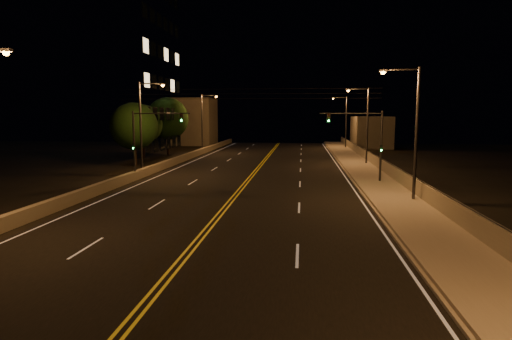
# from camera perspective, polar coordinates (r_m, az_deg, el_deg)

# --- Properties ---
(road) EXTENTS (18.00, 120.00, 0.02)m
(road) POSITION_cam_1_polar(r_m,az_deg,el_deg) (27.33, -3.73, -4.59)
(road) COLOR black
(road) RESTS_ON ground
(sidewalk) EXTENTS (3.60, 120.00, 0.30)m
(sidewalk) POSITION_cam_1_polar(r_m,az_deg,el_deg) (27.61, 19.01, -4.56)
(sidewalk) COLOR gray
(sidewalk) RESTS_ON ground
(curb) EXTENTS (0.14, 120.00, 0.15)m
(curb) POSITION_cam_1_polar(r_m,az_deg,el_deg) (27.26, 15.16, -4.72)
(curb) COLOR gray
(curb) RESTS_ON ground
(parapet_wall) EXTENTS (0.30, 120.00, 1.00)m
(parapet_wall) POSITION_cam_1_polar(r_m,az_deg,el_deg) (27.90, 22.38, -3.23)
(parapet_wall) COLOR gray
(parapet_wall) RESTS_ON sidewalk
(jersey_barrier) EXTENTS (0.45, 120.00, 0.78)m
(jersey_barrier) POSITION_cam_1_polar(r_m,az_deg,el_deg) (30.53, -22.35, -3.14)
(jersey_barrier) COLOR gray
(jersey_barrier) RESTS_ON ground
(distant_building_right) EXTENTS (6.00, 10.00, 5.35)m
(distant_building_right) POSITION_cam_1_polar(r_m,az_deg,el_deg) (77.19, 15.07, 4.92)
(distant_building_right) COLOR slate
(distant_building_right) RESTS_ON ground
(distant_building_left) EXTENTS (8.00, 8.00, 8.69)m
(distant_building_left) POSITION_cam_1_polar(r_m,az_deg,el_deg) (82.14, -8.43, 6.39)
(distant_building_left) COLOR slate
(distant_building_left) RESTS_ON ground
(parapet_rail) EXTENTS (0.06, 120.00, 0.06)m
(parapet_rail) POSITION_cam_1_polar(r_m,az_deg,el_deg) (27.81, 22.43, -2.16)
(parapet_rail) COLOR black
(parapet_rail) RESTS_ON parapet_wall
(lane_markings) EXTENTS (17.32, 116.00, 0.00)m
(lane_markings) POSITION_cam_1_polar(r_m,az_deg,el_deg) (27.26, -3.76, -4.59)
(lane_markings) COLOR silver
(lane_markings) RESTS_ON road
(streetlight_1) EXTENTS (2.55, 0.28, 8.62)m
(streetlight_1) POSITION_cam_1_polar(r_m,az_deg,el_deg) (28.78, 20.09, 5.63)
(streetlight_1) COLOR #2D2D33
(streetlight_1) RESTS_ON ground
(streetlight_2) EXTENTS (2.55, 0.28, 8.62)m
(streetlight_2) POSITION_cam_1_polar(r_m,az_deg,el_deg) (49.07, 14.32, 6.39)
(streetlight_2) COLOR #2D2D33
(streetlight_2) RESTS_ON ground
(streetlight_3) EXTENTS (2.55, 0.28, 8.62)m
(streetlight_3) POSITION_cam_1_polar(r_m,az_deg,el_deg) (72.31, 11.71, 6.72)
(streetlight_3) COLOR #2D2D33
(streetlight_3) RESTS_ON ground
(streetlight_5) EXTENTS (2.55, 0.28, 8.62)m
(streetlight_5) POSITION_cam_1_polar(r_m,az_deg,el_deg) (40.86, -14.76, 6.22)
(streetlight_5) COLOR #2D2D33
(streetlight_5) RESTS_ON ground
(streetlight_6) EXTENTS (2.55, 0.28, 8.62)m
(streetlight_6) POSITION_cam_1_polar(r_m,az_deg,el_deg) (64.18, -6.97, 6.75)
(streetlight_6) COLOR #2D2D33
(streetlight_6) RESTS_ON ground
(traffic_signal_right) EXTENTS (5.11, 0.31, 5.98)m
(traffic_signal_right) POSITION_cam_1_polar(r_m,az_deg,el_deg) (35.94, 14.77, 4.15)
(traffic_signal_right) COLOR #2D2D33
(traffic_signal_right) RESTS_ON ground
(traffic_signal_left) EXTENTS (5.11, 0.31, 5.98)m
(traffic_signal_left) POSITION_cam_1_polar(r_m,az_deg,el_deg) (37.98, -14.56, 4.32)
(traffic_signal_left) COLOR #2D2D33
(traffic_signal_left) RESTS_ON ground
(overhead_wires) EXTENTS (22.00, 0.03, 0.83)m
(overhead_wires) POSITION_cam_1_polar(r_m,az_deg,el_deg) (36.17, -1.21, 10.13)
(overhead_wires) COLOR black
(building_tower) EXTENTS (24.00, 15.00, 31.54)m
(building_tower) POSITION_cam_1_polar(r_m,az_deg,el_deg) (61.69, -23.39, 15.69)
(building_tower) COLOR slate
(building_tower) RESTS_ON ground
(tree_0) EXTENTS (5.17, 5.17, 7.00)m
(tree_0) POSITION_cam_1_polar(r_m,az_deg,el_deg) (48.83, -15.96, 5.63)
(tree_0) COLOR black
(tree_0) RESTS_ON ground
(tree_1) EXTENTS (5.17, 5.17, 7.01)m
(tree_1) POSITION_cam_1_polar(r_m,az_deg,el_deg) (58.13, -14.91, 5.91)
(tree_1) COLOR black
(tree_1) RESTS_ON ground
(tree_2) EXTENTS (5.99, 5.99, 8.11)m
(tree_2) POSITION_cam_1_polar(r_m,az_deg,el_deg) (62.58, -11.75, 6.73)
(tree_2) COLOR black
(tree_2) RESTS_ON ground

